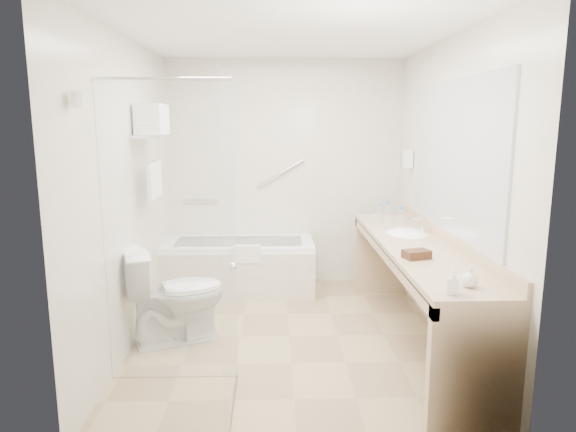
{
  "coord_description": "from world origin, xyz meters",
  "views": [
    {
      "loc": [
        -0.13,
        -4.17,
        1.83
      ],
      "look_at": [
        0.0,
        0.3,
        1.0
      ],
      "focal_mm": 32.0,
      "sensor_mm": 36.0,
      "label": 1
    }
  ],
  "objects_px": {
    "toilet": "(175,295)",
    "bathtub": "(240,266)",
    "vanity_counter": "(415,268)",
    "water_bottle_left": "(379,213)",
    "amenity_basket": "(417,254)"
  },
  "relations": [
    {
      "from": "toilet",
      "to": "bathtub",
      "type": "bearing_deg",
      "value": -41.44
    },
    {
      "from": "bathtub",
      "to": "vanity_counter",
      "type": "height_order",
      "value": "vanity_counter"
    },
    {
      "from": "vanity_counter",
      "to": "toilet",
      "type": "distance_m",
      "value": 1.99
    },
    {
      "from": "bathtub",
      "to": "toilet",
      "type": "xyz_separation_m",
      "value": [
        -0.45,
        -1.3,
        0.13
      ]
    },
    {
      "from": "toilet",
      "to": "water_bottle_left",
      "type": "height_order",
      "value": "water_bottle_left"
    },
    {
      "from": "amenity_basket",
      "to": "vanity_counter",
      "type": "bearing_deg",
      "value": 75.02
    },
    {
      "from": "bathtub",
      "to": "toilet",
      "type": "height_order",
      "value": "toilet"
    },
    {
      "from": "water_bottle_left",
      "to": "bathtub",
      "type": "bearing_deg",
      "value": 163.25
    },
    {
      "from": "vanity_counter",
      "to": "water_bottle_left",
      "type": "xyz_separation_m",
      "value": [
        -0.1,
        0.96,
        0.29
      ]
    },
    {
      "from": "toilet",
      "to": "vanity_counter",
      "type": "bearing_deg",
      "value": -114.9
    },
    {
      "from": "toilet",
      "to": "amenity_basket",
      "type": "distance_m",
      "value": 1.99
    },
    {
      "from": "amenity_basket",
      "to": "water_bottle_left",
      "type": "height_order",
      "value": "water_bottle_left"
    },
    {
      "from": "vanity_counter",
      "to": "amenity_basket",
      "type": "bearing_deg",
      "value": -104.98
    },
    {
      "from": "toilet",
      "to": "amenity_basket",
      "type": "xyz_separation_m",
      "value": [
        1.85,
        -0.54,
        0.48
      ]
    },
    {
      "from": "vanity_counter",
      "to": "water_bottle_left",
      "type": "bearing_deg",
      "value": 96.12
    }
  ]
}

